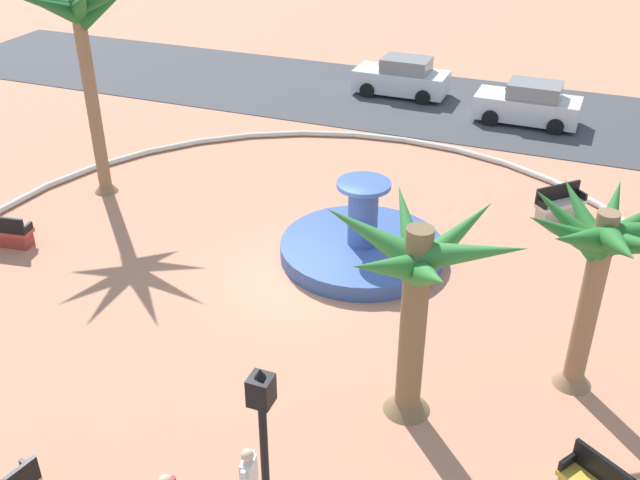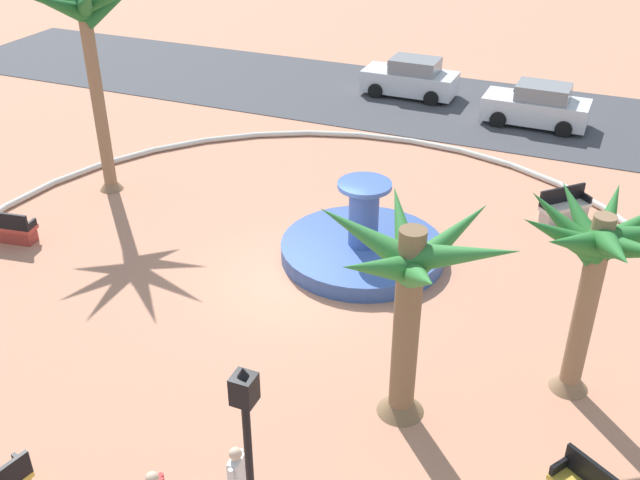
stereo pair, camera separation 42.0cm
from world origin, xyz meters
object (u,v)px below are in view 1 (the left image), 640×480
at_px(palm_tree_near_fountain, 78,23).
at_px(palm_tree_mid_plaza, 417,280).
at_px(palm_tree_by_curb, 602,248).
at_px(bench_north, 560,206).
at_px(parked_car_second, 528,104).
at_px(lamppost, 265,465).
at_px(bench_east, 4,234).
at_px(parked_car_leftmost, 402,78).
at_px(fountain, 362,247).

bearing_deg(palm_tree_near_fountain, palm_tree_mid_plaza, -27.62).
distance_m(palm_tree_by_curb, bench_north, 8.38).
bearing_deg(bench_north, parked_car_second, 104.68).
height_order(palm_tree_near_fountain, lamppost, palm_tree_near_fountain).
distance_m(palm_tree_mid_plaza, bench_east, 12.95).
xyz_separation_m(palm_tree_mid_plaza, bench_east, (-12.42, 2.32, -2.82)).
distance_m(parked_car_leftmost, parked_car_second, 5.74).
bearing_deg(bench_north, bench_east, -152.60).
distance_m(fountain, parked_car_second, 12.41).
bearing_deg(bench_east, parked_car_second, 50.62).
relative_size(bench_east, parked_car_second, 0.41).
height_order(bench_east, lamppost, lamppost).
height_order(bench_north, parked_car_second, parked_car_second).
distance_m(palm_tree_near_fountain, bench_north, 15.19).
distance_m(palm_tree_near_fountain, lamppost, 15.48).
xyz_separation_m(palm_tree_by_curb, bench_north, (-1.06, 7.74, -3.04)).
distance_m(palm_tree_mid_plaza, parked_car_leftmost, 19.85).
bearing_deg(parked_car_second, palm_tree_by_curb, -78.73).
bearing_deg(palm_tree_mid_plaza, bench_north, 78.38).
bearing_deg(bench_north, parked_car_leftmost, 129.71).
bearing_deg(parked_car_leftmost, parked_car_second, -14.55).
height_order(palm_tree_by_curb, palm_tree_mid_plaza, palm_tree_mid_plaza).
distance_m(bench_east, lamppost, 13.46).
relative_size(palm_tree_near_fountain, parked_car_leftmost, 1.69).
relative_size(palm_tree_near_fountain, palm_tree_by_curb, 1.53).
xyz_separation_m(palm_tree_near_fountain, parked_car_second, (11.85, 11.27, -4.64)).
distance_m(bench_north, lamppost, 14.77).
bearing_deg(fountain, parked_car_second, 76.89).
distance_m(fountain, lamppost, 10.27).
distance_m(palm_tree_mid_plaza, parked_car_second, 17.63).
height_order(palm_tree_mid_plaza, bench_north, palm_tree_mid_plaza).
distance_m(bench_north, parked_car_leftmost, 11.84).
relative_size(palm_tree_by_curb, lamppost, 1.04).
relative_size(palm_tree_mid_plaza, bench_north, 3.03).
xyz_separation_m(palm_tree_by_curb, parked_car_leftmost, (-8.62, 16.84, -2.60)).
bearing_deg(palm_tree_mid_plaza, fountain, 117.50).
bearing_deg(parked_car_second, parked_car_leftmost, 165.45).
height_order(bench_east, parked_car_leftmost, parked_car_leftmost).
bearing_deg(parked_car_second, fountain, -103.11).
bearing_deg(palm_tree_by_curb, parked_car_leftmost, 117.11).
xyz_separation_m(bench_east, parked_car_leftmost, (6.88, 16.59, 0.43)).
bearing_deg(parked_car_second, bench_north, -75.32).
xyz_separation_m(palm_tree_near_fountain, parked_car_leftmost, (6.29, 12.72, -4.64)).
distance_m(lamppost, parked_car_leftmost, 23.89).
relative_size(palm_tree_mid_plaza, parked_car_leftmost, 1.13).
bearing_deg(parked_car_leftmost, palm_tree_by_curb, -62.89).
relative_size(palm_tree_by_curb, palm_tree_mid_plaza, 0.98).
xyz_separation_m(palm_tree_mid_plaza, lamppost, (-1.01, -4.48, -0.67)).
bearing_deg(parked_car_leftmost, bench_east, -112.52).
bearing_deg(bench_east, parked_car_leftmost, 67.48).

